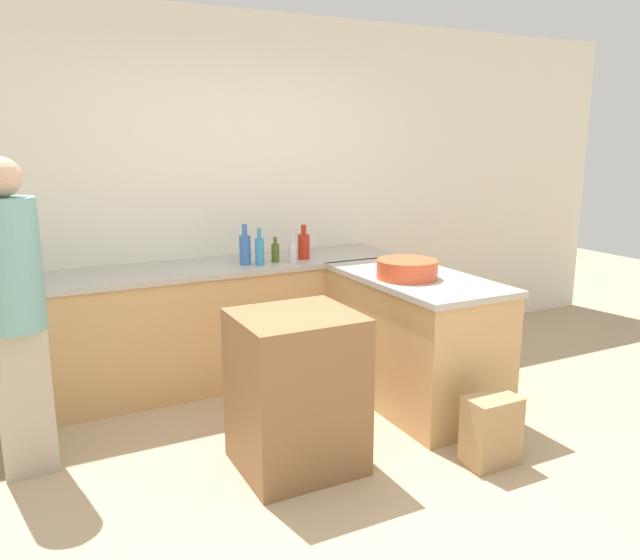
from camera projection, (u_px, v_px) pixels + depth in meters
ground_plane at (355, 500)px, 3.12m from camera, size 14.00×14.00×0.00m
wall_back at (211, 195)px, 4.74m from camera, size 8.00×0.06×2.70m
counter_back at (230, 321)px, 4.64m from camera, size 2.64×0.67×0.88m
counter_peninsula at (414, 339)px, 4.23m from camera, size 0.69×1.33×0.88m
island_table at (296, 391)px, 3.37m from camera, size 0.63×0.58×0.87m
mixing_bowl at (407, 269)px, 4.04m from camera, size 0.40×0.40×0.12m
hot_sauce_bottle at (304, 245)px, 4.69m from camera, size 0.09×0.09×0.26m
olive_oil_bottle at (275, 252)px, 4.58m from camera, size 0.06×0.06×0.19m
vinegar_bottle_clear at (293, 252)px, 4.57m from camera, size 0.06×0.06×0.20m
water_bottle_blue at (245, 249)px, 4.47m from camera, size 0.08×0.08×0.29m
dish_soap_bottle at (260, 250)px, 4.46m from camera, size 0.06×0.06×0.27m
person_by_range at (15, 307)px, 3.20m from camera, size 0.30×0.30×1.69m
paper_bag at (491, 431)px, 3.44m from camera, size 0.30×0.19×0.39m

